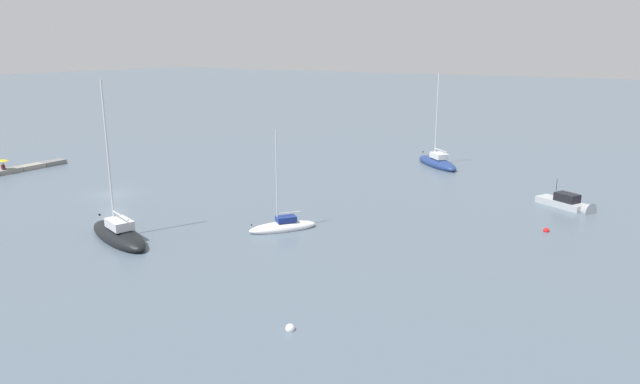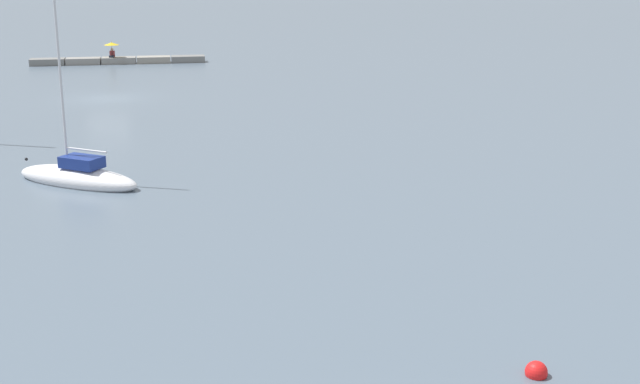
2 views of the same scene
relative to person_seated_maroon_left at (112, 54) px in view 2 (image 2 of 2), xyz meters
The scene contains 6 objects.
ground_plane 18.29m from the person_seated_maroon_left, 91.62° to the left, with size 500.00×500.00×0.00m, color slate.
seawall_pier 0.73m from the person_seated_maroon_left, behind, with size 14.03×1.46×0.53m.
person_seated_maroon_left is the anchor object (origin of this frame).
umbrella_open_yellow 0.85m from the person_seated_maroon_left, 102.91° to the left, with size 1.22×1.22×1.27m.
sailboat_white_far 39.10m from the person_seated_maroon_left, 90.84° to the left, with size 5.42×4.55×8.33m.
mooring_buoy_mid 58.09m from the person_seated_maroon_left, 101.29° to the left, with size 0.48×0.48×0.48m.
Camera 2 is at (-3.46, 53.63, 8.45)m, focal length 47.54 mm.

